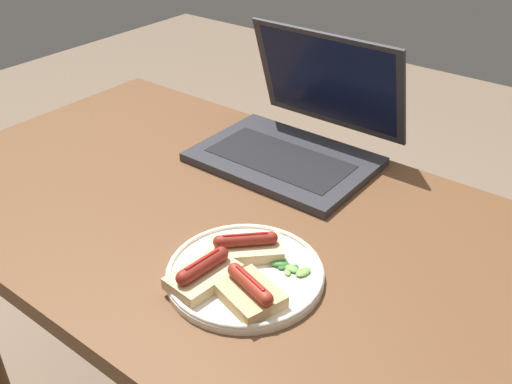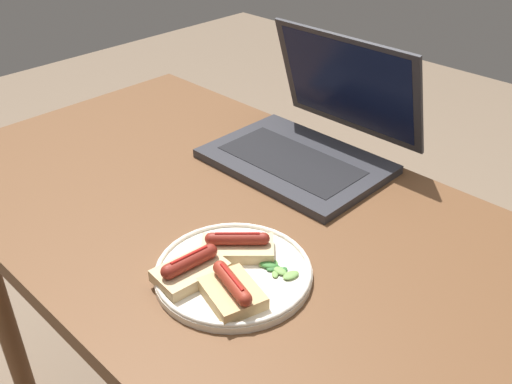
% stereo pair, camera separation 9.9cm
% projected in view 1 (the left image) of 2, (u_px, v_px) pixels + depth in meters
% --- Properties ---
extents(desk, '(1.21, 0.73, 0.76)m').
position_uv_depth(desk, '(213.00, 245.00, 1.12)').
color(desk, brown).
rests_on(desk, ground_plane).
extents(laptop, '(0.36, 0.33, 0.25)m').
position_uv_depth(laptop, '(297.00, 136.00, 1.21)').
color(laptop, '#2D2D33').
rests_on(laptop, desk).
extents(plate, '(0.25, 0.25, 0.02)m').
position_uv_depth(plate, '(245.00, 273.00, 0.89)').
color(plate, silver).
rests_on(plate, desk).
extents(sausage_toast_left, '(0.11, 0.09, 0.04)m').
position_uv_depth(sausage_toast_left, '(250.00, 291.00, 0.83)').
color(sausage_toast_left, tan).
rests_on(sausage_toast_left, plate).
extents(sausage_toast_middle, '(0.13, 0.13, 0.04)m').
position_uv_depth(sausage_toast_middle, '(246.00, 247.00, 0.92)').
color(sausage_toast_middle, '#D6B784').
rests_on(sausage_toast_middle, plate).
extents(sausage_toast_right, '(0.08, 0.11, 0.05)m').
position_uv_depth(sausage_toast_right, '(203.00, 273.00, 0.86)').
color(sausage_toast_right, '#D6B784').
rests_on(sausage_toast_right, plate).
extents(salad_pile, '(0.07, 0.04, 0.01)m').
position_uv_depth(salad_pile, '(288.00, 267.00, 0.89)').
color(salad_pile, '#2D662D').
rests_on(salad_pile, plate).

